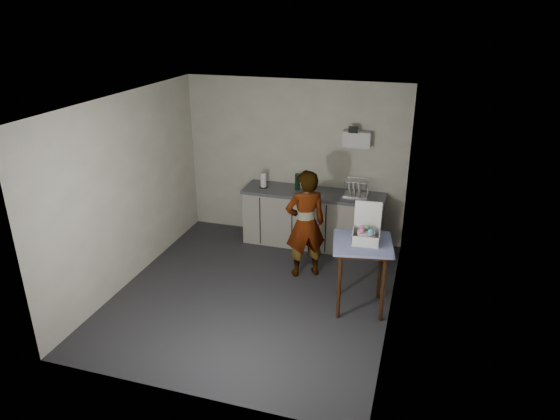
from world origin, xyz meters
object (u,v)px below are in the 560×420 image
(side_table, at_px, (362,251))
(paper_towel, at_px, (263,180))
(dark_bottle, at_px, (297,182))
(soap_bottle, at_px, (307,183))
(bakery_box, at_px, (366,233))
(kitchen_counter, at_px, (313,220))
(soda_can, at_px, (313,189))
(dish_rack, at_px, (356,192))
(standing_man, at_px, (305,224))

(side_table, bearing_deg, paper_towel, 128.66)
(side_table, bearing_deg, dark_bottle, 117.59)
(soap_bottle, xyz_separation_m, bakery_box, (1.13, -1.55, -0.01))
(kitchen_counter, height_order, soda_can, soda_can)
(dark_bottle, distance_m, dish_rack, 0.93)
(kitchen_counter, height_order, dark_bottle, dark_bottle)
(dish_rack, height_order, bakery_box, bakery_box)
(soda_can, bearing_deg, standing_man, -82.94)
(soap_bottle, distance_m, soda_can, 0.13)
(side_table, bearing_deg, soap_bottle, 114.27)
(standing_man, relative_size, dark_bottle, 6.01)
(soap_bottle, height_order, paper_towel, soap_bottle)
(dark_bottle, height_order, dish_rack, dark_bottle)
(standing_man, xyz_separation_m, soda_can, (-0.12, 0.95, 0.18))
(side_table, distance_m, dark_bottle, 2.10)
(side_table, xyz_separation_m, paper_towel, (-1.83, 1.60, 0.22))
(soap_bottle, height_order, soda_can, soap_bottle)
(side_table, distance_m, soda_can, 1.88)
(standing_man, distance_m, paper_towel, 1.36)
(dish_rack, bearing_deg, bakery_box, -76.77)
(kitchen_counter, xyz_separation_m, soap_bottle, (-0.10, -0.02, 0.62))
(kitchen_counter, distance_m, soda_can, 0.54)
(soap_bottle, bearing_deg, soda_can, -13.98)
(standing_man, relative_size, soap_bottle, 5.70)
(kitchen_counter, xyz_separation_m, paper_towel, (-0.82, -0.03, 0.60))
(soap_bottle, relative_size, dish_rack, 0.77)
(standing_man, distance_m, bakery_box, 1.11)
(side_table, relative_size, soap_bottle, 3.35)
(paper_towel, relative_size, dish_rack, 0.69)
(dish_rack, bearing_deg, soda_can, -172.84)
(soap_bottle, bearing_deg, kitchen_counter, 9.49)
(soda_can, height_order, dark_bottle, dark_bottle)
(dark_bottle, distance_m, bakery_box, 2.06)
(standing_man, bearing_deg, kitchen_counter, -112.75)
(soap_bottle, xyz_separation_m, soda_can, (0.10, -0.03, -0.08))
(soap_bottle, distance_m, paper_towel, 0.72)
(side_table, relative_size, dark_bottle, 3.53)
(standing_man, bearing_deg, dish_rack, -147.02)
(kitchen_counter, height_order, bakery_box, bakery_box)
(kitchen_counter, xyz_separation_m, dish_rack, (0.65, 0.04, 0.54))
(dark_bottle, bearing_deg, bakery_box, -50.68)
(side_table, height_order, paper_towel, paper_towel)
(bakery_box, bearing_deg, soda_can, 119.98)
(kitchen_counter, relative_size, standing_man, 1.41)
(dish_rack, bearing_deg, kitchen_counter, -176.54)
(side_table, height_order, dish_rack, dish_rack)
(soap_bottle, height_order, bakery_box, bakery_box)
(paper_towel, bearing_deg, bakery_box, -39.72)
(soap_bottle, height_order, dark_bottle, soap_bottle)
(standing_man, height_order, dish_rack, standing_man)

